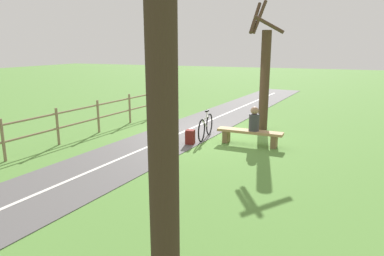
{
  "coord_description": "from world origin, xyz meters",
  "views": [
    {
      "loc": [
        -4.04,
        10.91,
        2.96
      ],
      "look_at": [
        -1.02,
        3.55,
        1.08
      ],
      "focal_mm": 32.19,
      "sensor_mm": 36.0,
      "label": 1
    }
  ],
  "objects_px": {
    "bicycle": "(206,127)",
    "tree_far_right": "(264,75)",
    "bench": "(250,134)",
    "person_seated": "(254,120)",
    "tree_mid_field": "(164,115)",
    "backpack": "(190,137)"
  },
  "relations": [
    {
      "from": "bicycle",
      "to": "tree_far_right",
      "type": "height_order",
      "value": "tree_far_right"
    },
    {
      "from": "bench",
      "to": "tree_far_right",
      "type": "relative_size",
      "value": 0.44
    },
    {
      "from": "person_seated",
      "to": "tree_mid_field",
      "type": "distance_m",
      "value": 7.17
    },
    {
      "from": "tree_mid_field",
      "to": "bench",
      "type": "bearing_deg",
      "value": -84.82
    },
    {
      "from": "bicycle",
      "to": "tree_mid_field",
      "type": "height_order",
      "value": "tree_mid_field"
    },
    {
      "from": "person_seated",
      "to": "tree_far_right",
      "type": "distance_m",
      "value": 2.48
    },
    {
      "from": "bicycle",
      "to": "backpack",
      "type": "relative_size",
      "value": 3.73
    },
    {
      "from": "bench",
      "to": "backpack",
      "type": "distance_m",
      "value": 1.84
    },
    {
      "from": "bench",
      "to": "tree_far_right",
      "type": "height_order",
      "value": "tree_far_right"
    },
    {
      "from": "bicycle",
      "to": "tree_far_right",
      "type": "bearing_deg",
      "value": 137.55
    },
    {
      "from": "bicycle",
      "to": "backpack",
      "type": "bearing_deg",
      "value": -16.48
    },
    {
      "from": "person_seated",
      "to": "backpack",
      "type": "bearing_deg",
      "value": 21.57
    },
    {
      "from": "backpack",
      "to": "tree_mid_field",
      "type": "height_order",
      "value": "tree_mid_field"
    },
    {
      "from": "person_seated",
      "to": "bicycle",
      "type": "height_order",
      "value": "person_seated"
    },
    {
      "from": "bicycle",
      "to": "tree_mid_field",
      "type": "bearing_deg",
      "value": 11.83
    },
    {
      "from": "bench",
      "to": "tree_mid_field",
      "type": "bearing_deg",
      "value": 97.06
    },
    {
      "from": "bench",
      "to": "bicycle",
      "type": "relative_size",
      "value": 1.19
    },
    {
      "from": "bench",
      "to": "tree_far_right",
      "type": "xyz_separation_m",
      "value": [
        0.05,
        -2.16,
        1.68
      ]
    },
    {
      "from": "person_seated",
      "to": "tree_mid_field",
      "type": "relative_size",
      "value": 0.15
    },
    {
      "from": "person_seated",
      "to": "bicycle",
      "type": "distance_m",
      "value": 1.72
    },
    {
      "from": "person_seated",
      "to": "backpack",
      "type": "relative_size",
      "value": 1.63
    },
    {
      "from": "tree_far_right",
      "to": "bicycle",
      "type": "bearing_deg",
      "value": 52.4
    }
  ]
}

